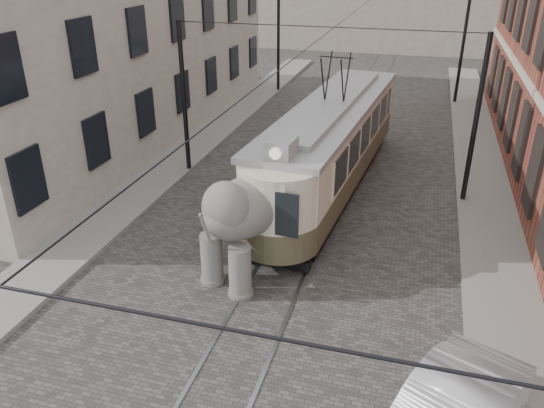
% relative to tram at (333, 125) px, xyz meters
% --- Properties ---
extents(ground, '(120.00, 120.00, 0.00)m').
position_rel_tram_xyz_m(ground, '(-0.29, -6.04, -2.50)').
color(ground, '#4A4744').
extents(tram_rails, '(1.54, 80.00, 0.02)m').
position_rel_tram_xyz_m(tram_rails, '(-0.29, -6.04, -2.49)').
color(tram_rails, slate).
rests_on(tram_rails, ground).
extents(sidewalk_right, '(2.00, 60.00, 0.15)m').
position_rel_tram_xyz_m(sidewalk_right, '(5.71, -6.04, -2.42)').
color(sidewalk_right, slate).
rests_on(sidewalk_right, ground).
extents(sidewalk_left, '(2.00, 60.00, 0.15)m').
position_rel_tram_xyz_m(sidewalk_left, '(-6.79, -6.04, -2.42)').
color(sidewalk_left, slate).
rests_on(sidewalk_left, ground).
extents(stucco_building, '(7.00, 24.00, 10.00)m').
position_rel_tram_xyz_m(stucco_building, '(-11.29, 3.96, 2.50)').
color(stucco_building, gray).
rests_on(stucco_building, ground).
extents(catenary, '(11.00, 30.20, 6.00)m').
position_rel_tram_xyz_m(catenary, '(-0.49, -1.04, 0.50)').
color(catenary, black).
rests_on(catenary, ground).
extents(tram, '(3.65, 12.77, 5.00)m').
position_rel_tram_xyz_m(tram, '(0.00, 0.00, 0.00)').
color(tram, beige).
rests_on(tram, ground).
extents(elephant, '(4.75, 6.02, 3.25)m').
position_rel_tram_xyz_m(elephant, '(-1.10, -6.53, -0.87)').
color(elephant, '#5F5D58').
rests_on(elephant, ground).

